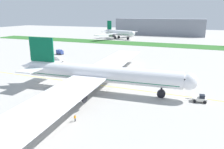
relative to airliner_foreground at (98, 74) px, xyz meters
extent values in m
plane|color=#ADAAA5|center=(-3.89, 2.59, -5.57)|extent=(600.00, 600.00, 0.00)
cube|color=yellow|center=(-3.89, 5.13, -5.56)|extent=(280.00, 0.36, 0.01)
cube|color=#2D6628|center=(-3.89, 114.95, -5.52)|extent=(320.00, 24.00, 0.10)
cylinder|color=white|center=(0.99, 0.07, 0.15)|extent=(50.40, 8.72, 5.08)
cube|color=#055938|center=(0.99, 0.07, -0.74)|extent=(48.37, 8.17, 0.61)
sphere|color=white|center=(27.40, 2.00, 0.15)|extent=(4.83, 4.83, 4.83)
cone|color=white|center=(-26.31, -1.92, 0.53)|extent=(5.89, 4.72, 4.32)
cube|color=#055938|center=(-20.03, -1.46, 6.76)|extent=(9.04, 1.16, 8.13)
cube|color=white|center=(-21.40, 3.53, 0.91)|extent=(6.10, 8.51, 0.36)
cube|color=white|center=(-20.66, -6.60, 0.91)|extent=(6.10, 8.51, 0.36)
cube|color=white|center=(-3.34, 24.94, -0.48)|extent=(14.29, 45.83, 0.41)
cube|color=white|center=(0.31, -25.16, -0.48)|extent=(14.29, 45.83, 0.41)
cylinder|color=#B7BABF|center=(-1.10, 14.92, -2.02)|extent=(5.02, 3.14, 2.80)
cylinder|color=black|center=(1.31, 15.09, -2.02)|extent=(0.63, 2.96, 2.93)
cylinder|color=#B7BABF|center=(1.08, -14.92, -2.02)|extent=(5.02, 3.14, 2.80)
cylinder|color=black|center=(3.48, -14.74, -2.02)|extent=(0.63, 2.96, 2.93)
cylinder|color=black|center=(20.00, 1.46, -3.38)|extent=(0.53, 0.53, 1.97)
cylinder|color=black|center=(20.00, 1.46, -4.36)|extent=(2.49, 1.26, 2.41)
cylinder|color=black|center=(-3.21, 2.44, -3.38)|extent=(0.53, 0.53, 1.97)
cylinder|color=black|center=(-3.21, 2.44, -4.36)|extent=(2.49, 1.26, 2.41)
cylinder|color=black|center=(-2.82, -2.88, -3.38)|extent=(0.53, 0.53, 1.97)
cylinder|color=black|center=(-2.82, -2.88, -4.36)|extent=(2.49, 1.26, 2.41)
cube|color=black|center=(26.64, 1.94, 0.79)|extent=(2.05, 3.93, 0.91)
sphere|color=black|center=(-18.21, 1.17, 0.61)|extent=(0.36, 0.36, 0.36)
sphere|color=black|center=(-13.98, 1.48, 0.61)|extent=(0.36, 0.36, 0.36)
sphere|color=black|center=(-9.76, 1.78, 0.61)|extent=(0.36, 0.36, 0.36)
sphere|color=black|center=(-5.53, 2.09, 0.61)|extent=(0.36, 0.36, 0.36)
sphere|color=black|center=(-1.31, 2.40, 0.61)|extent=(0.36, 0.36, 0.36)
sphere|color=black|center=(2.92, 2.71, 0.61)|extent=(0.36, 0.36, 0.36)
sphere|color=black|center=(7.14, 3.02, 0.61)|extent=(0.36, 0.36, 0.36)
sphere|color=black|center=(11.37, 3.33, 0.61)|extent=(0.36, 0.36, 0.36)
sphere|color=black|center=(15.59, 3.63, 0.61)|extent=(0.36, 0.36, 0.36)
sphere|color=black|center=(19.82, 3.94, 0.61)|extent=(0.36, 0.36, 0.36)
cube|color=white|center=(30.59, 2.23, -4.72)|extent=(4.02, 2.36, 0.80)
cube|color=black|center=(31.17, 2.27, -3.87)|extent=(1.51, 1.68, 0.90)
cylinder|color=black|center=(27.76, 2.02, -4.97)|extent=(1.80, 0.25, 0.12)
cylinder|color=black|center=(29.31, 1.09, -5.12)|extent=(0.92, 0.41, 0.90)
cylinder|color=black|center=(29.16, 3.17, -5.12)|extent=(0.92, 0.41, 0.90)
cylinder|color=black|center=(32.02, 1.29, -5.12)|extent=(0.92, 0.41, 0.90)
cylinder|color=black|center=(31.87, 3.37, -5.12)|extent=(0.92, 0.41, 0.90)
cylinder|color=black|center=(4.46, -21.13, -5.16)|extent=(0.12, 0.12, 0.82)
cylinder|color=orange|center=(4.47, -20.99, -4.48)|extent=(0.10, 0.10, 0.53)
cylinder|color=black|center=(4.45, -21.32, -5.16)|extent=(0.12, 0.12, 0.82)
cylinder|color=orange|center=(4.44, -21.47, -4.48)|extent=(0.10, 0.10, 0.53)
cube|color=orange|center=(4.46, -21.23, -4.45)|extent=(0.26, 0.45, 0.58)
sphere|color=tan|center=(4.46, -21.23, -4.04)|extent=(0.22, 0.22, 0.22)
cylinder|color=black|center=(-1.74, -24.65, -5.16)|extent=(0.12, 0.12, 0.81)
cylinder|color=#BFE519|center=(-1.76, -24.51, -4.49)|extent=(0.09, 0.09, 0.52)
cylinder|color=black|center=(-1.73, -24.84, -5.16)|extent=(0.12, 0.12, 0.81)
cylinder|color=#BFE519|center=(-1.71, -24.98, -4.49)|extent=(0.09, 0.09, 0.52)
cube|color=#BFE519|center=(-1.74, -24.75, -4.47)|extent=(0.28, 0.45, 0.58)
sphere|color=tan|center=(-1.74, -24.75, -4.06)|extent=(0.22, 0.22, 0.22)
cube|color=white|center=(-38.16, 32.13, -4.05)|extent=(4.32, 3.48, 2.14)
cube|color=white|center=(-35.94, 31.20, -4.28)|extent=(2.17, 2.52, 1.68)
cube|color=#263347|center=(-35.32, 30.94, -3.94)|extent=(0.79, 1.74, 0.74)
cylinder|color=black|center=(-35.52, 32.22, -5.12)|extent=(0.95, 0.62, 0.90)
cylinder|color=black|center=(-36.37, 30.19, -5.12)|extent=(0.95, 0.62, 0.90)
cylinder|color=black|center=(-38.61, 33.51, -5.12)|extent=(0.95, 0.62, 0.90)
cylinder|color=black|center=(-39.46, 31.48, -5.12)|extent=(0.95, 0.62, 0.90)
cube|color=#33478C|center=(-49.94, 49.90, -3.97)|extent=(3.79, 3.15, 2.30)
cube|color=#33478C|center=(-47.94, 49.32, -4.18)|extent=(1.84, 2.51, 1.87)
cube|color=#263347|center=(-47.37, 49.16, -3.81)|extent=(0.62, 1.91, 0.82)
cylinder|color=black|center=(-47.62, 50.45, -5.12)|extent=(0.95, 0.54, 0.90)
cylinder|color=black|center=(-48.26, 48.20, -5.12)|extent=(0.95, 0.54, 0.90)
cylinder|color=black|center=(-50.41, 51.25, -5.12)|extent=(0.95, 0.54, 0.90)
cylinder|color=black|center=(-51.05, 49.00, -5.12)|extent=(0.95, 0.54, 0.90)
cylinder|color=white|center=(-46.28, 141.89, 0.27)|extent=(29.28, 14.48, 5.19)
cube|color=#055938|center=(-46.28, 141.89, -0.64)|extent=(28.04, 13.70, 0.62)
sphere|color=white|center=(-31.14, 136.64, 0.27)|extent=(4.93, 4.93, 4.93)
cone|color=white|center=(-62.27, 147.45, 0.66)|extent=(6.84, 6.04, 4.41)
cube|color=#055938|center=(-57.86, 145.91, 7.01)|extent=(5.13, 2.21, 8.30)
cube|color=white|center=(-56.71, 151.01, 1.05)|extent=(5.76, 8.89, 0.36)
cube|color=white|center=(-60.12, 141.21, 1.05)|extent=(5.76, 8.89, 0.36)
cube|color=white|center=(-42.50, 157.23, -0.38)|extent=(14.69, 26.93, 0.41)
cube|color=white|center=(-52.82, 127.51, -0.38)|extent=(14.69, 26.93, 0.41)
cylinder|color=#B7BABF|center=(-43.61, 151.36, -1.95)|extent=(5.59, 4.31, 2.85)
cylinder|color=black|center=(-41.28, 150.55, -1.95)|extent=(1.39, 2.97, 3.00)
cylinder|color=#B7BABF|center=(-50.05, 132.81, -1.95)|extent=(5.59, 4.31, 2.85)
cylinder|color=black|center=(-47.72, 132.00, -1.95)|extent=(1.39, 2.97, 3.00)
cylinder|color=black|center=(-35.80, 138.25, -3.33)|extent=(0.54, 0.54, 2.01)
cylinder|color=black|center=(-35.80, 138.25, -4.34)|extent=(2.69, 1.86, 2.46)
cylinder|color=black|center=(-47.59, 145.23, -3.33)|extent=(0.54, 0.54, 2.01)
cylinder|color=black|center=(-47.59, 145.23, -4.34)|extent=(2.69, 1.86, 2.46)
cylinder|color=black|center=(-49.38, 140.09, -3.33)|extent=(0.54, 0.54, 2.01)
cylinder|color=black|center=(-49.38, 140.09, -4.34)|extent=(2.69, 1.86, 2.46)
cube|color=gray|center=(-17.77, 194.70, 3.43)|extent=(97.09, 20.00, 18.00)
camera|label=1|loc=(30.08, -61.19, 18.58)|focal=35.81mm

